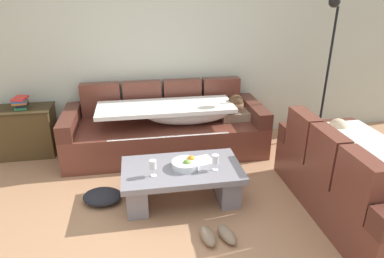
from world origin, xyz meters
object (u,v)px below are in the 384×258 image
at_px(fruit_bowl, 186,164).
at_px(couch_near_window, 356,181).
at_px(crumpled_garment, 102,197).
at_px(wine_glass_near_right, 215,160).
at_px(pair_of_shoes, 217,235).
at_px(coffee_table, 182,179).
at_px(side_cabinet, 26,131).
at_px(floor_lamp, 327,63).
at_px(couch_along_wall, 169,128).
at_px(open_magazine, 199,161).
at_px(wine_glass_near_left, 153,165).
at_px(book_stack_on_cabinet, 21,103).

bearing_deg(fruit_bowl, couch_near_window, -15.99).
distance_m(couch_near_window, crumpled_garment, 2.52).
height_order(wine_glass_near_right, pair_of_shoes, wine_glass_near_right).
height_order(couch_near_window, coffee_table, couch_near_window).
bearing_deg(side_cabinet, fruit_bowl, -36.12).
height_order(couch_near_window, floor_lamp, floor_lamp).
bearing_deg(side_cabinet, couch_along_wall, -6.95).
relative_size(open_magazine, side_cabinet, 0.39).
bearing_deg(couch_near_window, couch_along_wall, 45.51).
distance_m(coffee_table, wine_glass_near_right, 0.42).
xyz_separation_m(wine_glass_near_left, book_stack_on_cabinet, (-1.54, 1.48, 0.22)).
relative_size(coffee_table, book_stack_on_cabinet, 5.39).
bearing_deg(side_cabinet, pair_of_shoes, -44.49).
distance_m(couch_along_wall, couch_near_window, 2.29).
bearing_deg(couch_near_window, wine_glass_near_left, 79.77).
xyz_separation_m(couch_near_window, side_cabinet, (-3.47, 1.83, -0.01)).
bearing_deg(pair_of_shoes, side_cabinet, 135.51).
relative_size(couch_near_window, book_stack_on_cabinet, 8.07).
distance_m(wine_glass_near_left, book_stack_on_cabinet, 2.15).
relative_size(couch_along_wall, fruit_bowl, 9.11).
bearing_deg(wine_glass_near_right, book_stack_on_cabinet, 145.63).
relative_size(couch_along_wall, pair_of_shoes, 7.54).
bearing_deg(pair_of_shoes, couch_near_window, 7.84).
distance_m(open_magazine, book_stack_on_cabinet, 2.42).
height_order(wine_glass_near_left, wine_glass_near_right, same).
bearing_deg(crumpled_garment, wine_glass_near_right, -10.04).
height_order(wine_glass_near_left, floor_lamp, floor_lamp).
bearing_deg(coffee_table, floor_lamp, 28.53).
distance_m(couch_near_window, pair_of_shoes, 1.45).
xyz_separation_m(coffee_table, wine_glass_near_left, (-0.29, -0.12, 0.26)).
height_order(couch_along_wall, open_magazine, couch_along_wall).
distance_m(fruit_bowl, wine_glass_near_left, 0.36).
relative_size(couch_near_window, fruit_bowl, 6.41).
xyz_separation_m(fruit_bowl, open_magazine, (0.15, 0.10, -0.03)).
relative_size(fruit_bowl, wine_glass_near_right, 1.69).
height_order(couch_near_window, open_magazine, couch_near_window).
bearing_deg(book_stack_on_cabinet, couch_near_window, -27.84).
bearing_deg(wine_glass_near_right, side_cabinet, 145.70).
bearing_deg(couch_near_window, floor_lamp, -16.91).
xyz_separation_m(side_cabinet, book_stack_on_cabinet, (0.01, 0.00, 0.39)).
bearing_deg(couch_near_window, side_cabinet, 62.20).
relative_size(floor_lamp, crumpled_garment, 4.88).
relative_size(couch_near_window, open_magazine, 6.41).
relative_size(wine_glass_near_left, side_cabinet, 0.23).
xyz_separation_m(couch_along_wall, fruit_bowl, (0.05, -1.15, 0.09)).
distance_m(side_cabinet, crumpled_garment, 1.65).
bearing_deg(couch_near_window, pair_of_shoes, 97.84).
distance_m(coffee_table, pair_of_shoes, 0.72).
relative_size(open_magazine, book_stack_on_cabinet, 1.26).
distance_m(couch_near_window, open_magazine, 1.54).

